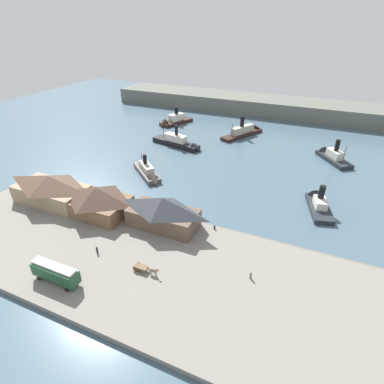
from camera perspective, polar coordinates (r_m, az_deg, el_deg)
ground_plane at (r=85.00m, az=-1.10°, el=-3.99°), size 320.00×320.00×0.00m
quay_promenade at (r=69.56m, az=-8.92°, el=-12.78°), size 110.00×36.00×1.20m
seawall_edge at (r=82.04m, az=-2.16°, el=-4.97°), size 110.00×0.80×1.00m
ferry_shed_east_terminal at (r=94.84m, az=-24.61°, el=0.61°), size 21.08×10.73×8.04m
ferry_shed_central_terminal at (r=84.95m, az=-17.09°, el=-1.41°), size 16.30×11.39×7.68m
ferry_shed_customs_shed at (r=76.47m, az=-5.40°, el=-3.64°), size 17.64×8.73×8.06m
street_tram at (r=67.94m, az=-23.95°, el=-13.34°), size 10.24×2.91×4.13m
horse_cart at (r=66.00m, az=-8.65°, el=-13.78°), size 5.85×1.52×1.87m
pedestrian_by_tram at (r=65.20m, az=10.79°, el=-14.89°), size 0.41×0.41×1.67m
pedestrian_near_west_shed at (r=73.00m, az=-17.15°, el=-10.13°), size 0.43×0.43×1.73m
mooring_post_east at (r=77.20m, az=4.19°, el=-6.51°), size 0.44×0.44×0.90m
ferry_moored_west at (r=144.66m, az=9.91°, el=10.97°), size 15.07×24.26×10.60m
ferry_approaching_west at (r=128.85m, az=-2.31°, el=9.05°), size 24.29×9.52×9.96m
ferry_mid_harbor at (r=128.25m, az=24.25°, el=6.17°), size 14.56×17.09×10.13m
ferry_near_quay at (r=94.53m, az=22.24°, el=-1.81°), size 8.95×16.71×8.82m
ferry_outer_harbor at (r=104.65m, az=-8.07°, el=3.49°), size 16.29×14.74×8.27m
ferry_departing_north at (r=157.75m, az=-3.56°, el=12.90°), size 12.82×19.53×10.31m
far_headland at (r=181.74m, az=14.14°, el=15.17°), size 180.00×24.00×8.00m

